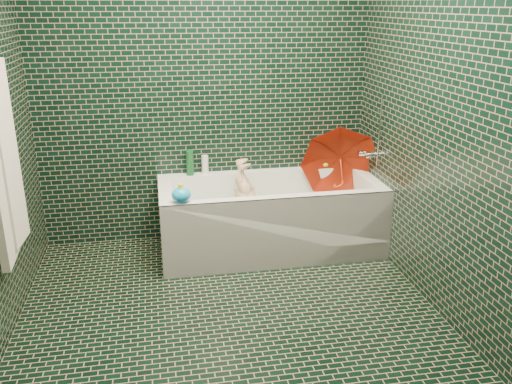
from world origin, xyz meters
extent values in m
plane|color=black|center=(0.00, 0.00, 0.00)|extent=(2.80, 2.80, 0.00)
plane|color=black|center=(0.00, 1.40, 1.25)|extent=(2.80, 0.00, 2.80)
plane|color=black|center=(0.00, -1.40, 1.25)|extent=(2.80, 0.00, 2.80)
plane|color=black|center=(1.30, 0.00, 1.25)|extent=(0.00, 2.80, 2.80)
cube|color=white|center=(0.45, 1.02, 0.07)|extent=(1.70, 0.75, 0.15)
cube|color=white|center=(0.45, 1.35, 0.35)|extent=(1.70, 0.10, 0.40)
cube|color=white|center=(0.45, 0.70, 0.35)|extent=(1.70, 0.10, 0.40)
cube|color=white|center=(1.25, 1.02, 0.35)|extent=(0.10, 0.55, 0.40)
cube|color=white|center=(-0.35, 1.02, 0.35)|extent=(0.10, 0.55, 0.40)
cube|color=white|center=(0.45, 0.66, 0.28)|extent=(1.70, 0.02, 0.55)
cube|color=#3ED32A|center=(0.45, 1.02, 0.16)|extent=(1.35, 0.47, 0.01)
cube|color=silver|center=(0.45, 1.02, 0.30)|extent=(1.48, 0.53, 0.00)
cube|color=beige|center=(-1.23, 0.33, 1.04)|extent=(0.06, 0.26, 1.06)
cylinder|color=silver|center=(1.28, 1.02, 0.73)|extent=(0.14, 0.05, 0.05)
cylinder|color=silver|center=(1.20, 1.08, 0.73)|extent=(0.05, 0.04, 0.04)
cylinder|color=silver|center=(1.27, 0.92, 0.95)|extent=(0.01, 0.01, 0.55)
imported|color=tan|center=(0.30, 1.05, 0.31)|extent=(0.86, 0.36, 0.31)
imported|color=red|center=(1.03, 1.06, 0.61)|extent=(0.94, 0.78, 0.84)
imported|color=white|center=(1.25, 1.32, 0.55)|extent=(0.10, 0.10, 0.24)
imported|color=#401D70|center=(1.14, 1.33, 0.55)|extent=(0.11, 0.11, 0.21)
imported|color=#154C24|center=(1.12, 1.36, 0.55)|extent=(0.17, 0.17, 0.18)
cylinder|color=#154C24|center=(1.06, 1.37, 0.65)|extent=(0.06, 0.06, 0.20)
cylinder|color=silver|center=(1.23, 1.35, 0.63)|extent=(0.06, 0.06, 0.17)
cylinder|color=#154C24|center=(-0.14, 1.34, 0.65)|extent=(0.08, 0.08, 0.20)
cylinder|color=white|center=(-0.02, 1.35, 0.63)|extent=(0.06, 0.06, 0.15)
ellipsoid|color=#FFF91A|center=(0.98, 1.33, 0.58)|extent=(0.08, 0.07, 0.06)
sphere|color=#FFF91A|center=(1.01, 1.33, 0.62)|extent=(0.04, 0.04, 0.04)
cone|color=orange|center=(1.04, 1.33, 0.62)|extent=(0.02, 0.02, 0.02)
ellipsoid|color=#1994E3|center=(-0.25, 0.71, 0.61)|extent=(0.16, 0.14, 0.10)
cylinder|color=#FFF91A|center=(-0.25, 0.71, 0.67)|extent=(0.03, 0.03, 0.04)
camera|label=1|loc=(-0.39, -2.84, 1.86)|focal=38.00mm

